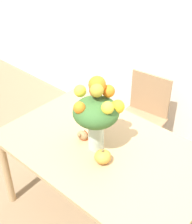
# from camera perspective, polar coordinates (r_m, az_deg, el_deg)

# --- Properties ---
(ground_plane) EXTENTS (12.00, 12.00, 0.00)m
(ground_plane) POSITION_cam_1_polar(r_m,az_deg,el_deg) (2.77, 1.29, -18.09)
(ground_plane) COLOR #8E7556
(dining_table) EXTENTS (1.51, 0.96, 0.73)m
(dining_table) POSITION_cam_1_polar(r_m,az_deg,el_deg) (2.29, 1.50, -8.15)
(dining_table) COLOR tan
(dining_table) RESTS_ON ground_plane
(flower_vase) EXTENTS (0.36, 0.31, 0.54)m
(flower_vase) POSITION_cam_1_polar(r_m,az_deg,el_deg) (2.06, 0.10, 0.05)
(flower_vase) COLOR #B2CCBC
(flower_vase) RESTS_ON dining_table
(pumpkin) EXTENTS (0.11, 0.11, 0.10)m
(pumpkin) POSITION_cam_1_polar(r_m,az_deg,el_deg) (2.09, 1.25, -8.16)
(pumpkin) COLOR gold
(pumpkin) RESTS_ON dining_table
(turkey_figurine) EXTENTS (0.09, 0.11, 0.07)m
(turkey_figurine) POSITION_cam_1_polar(r_m,az_deg,el_deg) (2.29, -2.25, -4.10)
(turkey_figurine) COLOR #A87A4C
(turkey_figurine) RESTS_ON dining_table
(dining_chair_near_window) EXTENTS (0.47, 0.47, 0.87)m
(dining_chair_near_window) POSITION_cam_1_polar(r_m,az_deg,el_deg) (3.01, 8.34, -1.16)
(dining_chair_near_window) COLOR #9E7A56
(dining_chair_near_window) RESTS_ON ground_plane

